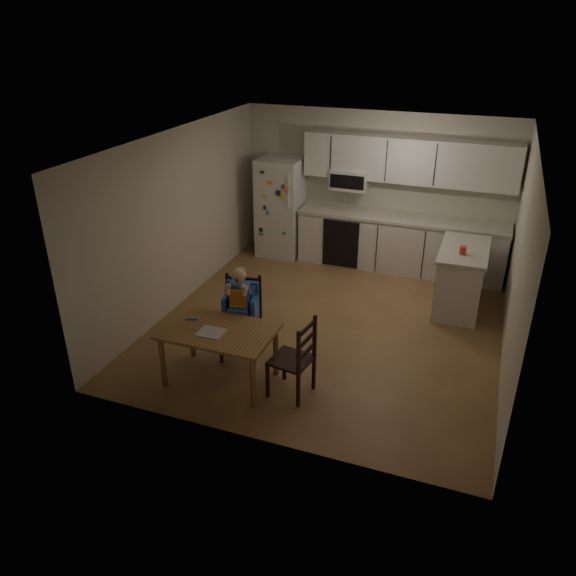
% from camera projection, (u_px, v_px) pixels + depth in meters
% --- Properties ---
extents(room, '(4.52, 5.01, 2.51)m').
position_uv_depth(room, '(343.00, 227.00, 7.61)').
color(room, brown).
rests_on(room, ground).
extents(refrigerator, '(0.72, 0.70, 1.70)m').
position_uv_depth(refrigerator, '(281.00, 207.00, 9.68)').
color(refrigerator, silver).
rests_on(refrigerator, ground).
extents(kitchen_run, '(3.37, 0.62, 2.15)m').
position_uv_depth(kitchen_run, '(401.00, 218.00, 9.09)').
color(kitchen_run, silver).
rests_on(kitchen_run, ground).
extents(kitchen_island, '(0.65, 1.25, 0.92)m').
position_uv_depth(kitchen_island, '(461.00, 278.00, 7.99)').
color(kitchen_island, silver).
rests_on(kitchen_island, ground).
extents(red_cup, '(0.09, 0.09, 0.11)m').
position_uv_depth(red_cup, '(463.00, 250.00, 7.59)').
color(red_cup, red).
rests_on(red_cup, kitchen_island).
extents(dining_table, '(1.25, 0.81, 0.67)m').
position_uv_depth(dining_table, '(219.00, 337.00, 6.32)').
color(dining_table, brown).
rests_on(dining_table, ground).
extents(napkin, '(0.29, 0.25, 0.01)m').
position_uv_depth(napkin, '(211.00, 332.00, 6.22)').
color(napkin, '#ABABB0').
rests_on(napkin, dining_table).
extents(toddler_spoon, '(0.12, 0.06, 0.02)m').
position_uv_depth(toddler_spoon, '(191.00, 319.00, 6.48)').
color(toddler_spoon, blue).
rests_on(toddler_spoon, dining_table).
extents(chair_booster, '(0.53, 0.53, 1.20)m').
position_uv_depth(chair_booster, '(241.00, 302.00, 6.78)').
color(chair_booster, black).
rests_on(chair_booster, ground).
extents(chair_side, '(0.47, 0.47, 0.95)m').
position_uv_depth(chair_side, '(299.00, 354.00, 6.07)').
color(chair_side, black).
rests_on(chair_side, ground).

